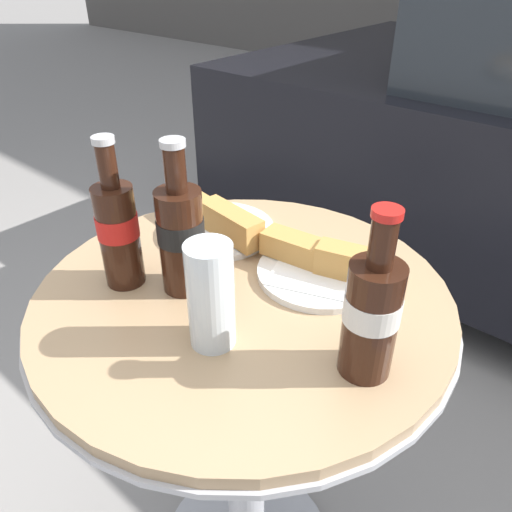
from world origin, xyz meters
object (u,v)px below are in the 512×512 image
lunch_plate_far (219,224)px  bistro_table (244,382)px  lunch_plate_near (321,265)px  cola_bottle_left (181,234)px  cola_bottle_center (372,313)px  drinking_glass (211,300)px  cola_bottle_right (118,230)px

lunch_plate_far → bistro_table: bearing=-34.4°
bistro_table → lunch_plate_near: bearing=59.7°
cola_bottle_left → cola_bottle_center: 0.32m
drinking_glass → lunch_plate_near: drinking_glass is taller
cola_bottle_left → lunch_plate_far: cola_bottle_left is taller
cola_bottle_right → lunch_plate_far: bearing=87.9°
cola_bottle_left → drinking_glass: (0.13, -0.06, -0.03)m
cola_bottle_center → lunch_plate_far: cola_bottle_center is taller
cola_bottle_left → bistro_table: bearing=33.2°
cola_bottle_right → lunch_plate_far: size_ratio=1.07×
cola_bottle_center → lunch_plate_near: bearing=138.9°
bistro_table → cola_bottle_center: bearing=-6.0°
cola_bottle_center → drinking_glass: bearing=-154.2°
cola_bottle_left → lunch_plate_far: (-0.08, 0.16, -0.08)m
lunch_plate_far → cola_bottle_center: bearing=-18.6°
bistro_table → cola_bottle_right: cola_bottle_right is taller
bistro_table → lunch_plate_near: size_ratio=3.51×
cola_bottle_left → cola_bottle_right: size_ratio=1.00×
bistro_table → lunch_plate_far: size_ratio=3.36×
cola_bottle_right → lunch_plate_near: (0.24, 0.23, -0.08)m
bistro_table → drinking_glass: drinking_glass is taller
cola_bottle_right → lunch_plate_near: 0.34m
cola_bottle_right → drinking_glass: size_ratio=1.57×
cola_bottle_right → cola_bottle_center: (0.40, 0.08, -0.00)m
cola_bottle_left → cola_bottle_center: size_ratio=1.05×
cola_bottle_center → cola_bottle_left: bearing=-175.2°
bistro_table → drinking_glass: bearing=-67.4°
cola_bottle_center → drinking_glass: cola_bottle_center is taller
cola_bottle_right → lunch_plate_far: cola_bottle_right is taller
drinking_glass → lunch_plate_far: size_ratio=0.68×
cola_bottle_right → drinking_glass: cola_bottle_right is taller
cola_bottle_center → lunch_plate_far: bearing=161.4°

